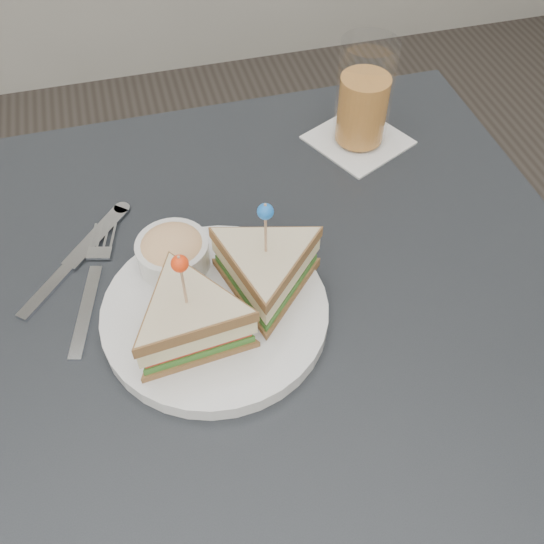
% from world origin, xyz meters
% --- Properties ---
extents(ground_plane, '(3.50, 3.50, 0.00)m').
position_xyz_m(ground_plane, '(0.00, 0.00, 0.00)').
color(ground_plane, '#3F3833').
extents(table, '(0.80, 0.80, 0.75)m').
position_xyz_m(table, '(0.00, 0.00, 0.67)').
color(table, black).
rests_on(table, ground).
extents(plate_meal, '(0.33, 0.33, 0.15)m').
position_xyz_m(plate_meal, '(-0.05, 0.00, 0.79)').
color(plate_meal, silver).
rests_on(plate_meal, table).
extents(cutlery_fork, '(0.07, 0.20, 0.01)m').
position_xyz_m(cutlery_fork, '(-0.18, 0.09, 0.75)').
color(cutlery_fork, white).
rests_on(cutlery_fork, table).
extents(cutlery_knife, '(0.15, 0.17, 0.01)m').
position_xyz_m(cutlery_knife, '(-0.21, 0.13, 0.75)').
color(cutlery_knife, silver).
rests_on(cutlery_knife, table).
extents(drink_set, '(0.16, 0.16, 0.15)m').
position_xyz_m(drink_set, '(0.21, 0.26, 0.82)').
color(drink_set, white).
rests_on(drink_set, table).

